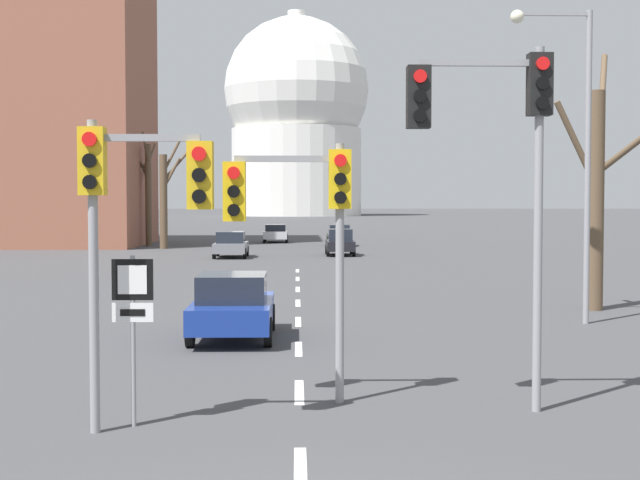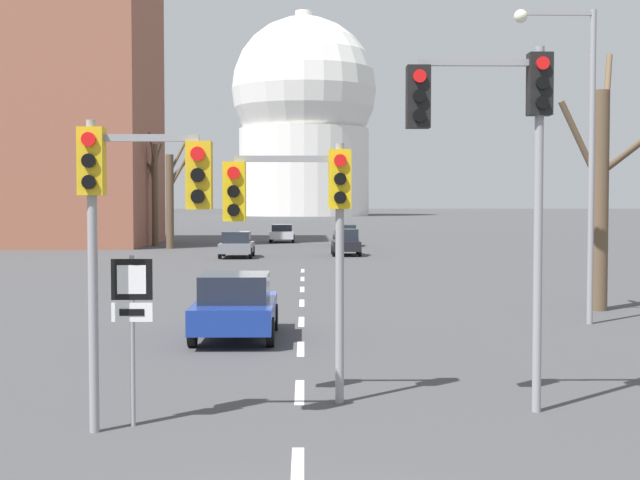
# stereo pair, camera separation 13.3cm
# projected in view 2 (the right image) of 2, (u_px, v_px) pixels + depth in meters

# --- Properties ---
(lane_stripe_0) EXTENTS (0.16, 2.00, 0.01)m
(lane_stripe_0) POSITION_uv_depth(u_px,v_px,m) (298.00, 470.00, 10.91)
(lane_stripe_0) COLOR silver
(lane_stripe_0) RESTS_ON ground_plane
(lane_stripe_1) EXTENTS (0.16, 2.00, 0.01)m
(lane_stripe_1) POSITION_uv_depth(u_px,v_px,m) (300.00, 392.00, 15.40)
(lane_stripe_1) COLOR silver
(lane_stripe_1) RESTS_ON ground_plane
(lane_stripe_2) EXTENTS (0.16, 2.00, 0.01)m
(lane_stripe_2) POSITION_uv_depth(u_px,v_px,m) (301.00, 349.00, 19.90)
(lane_stripe_2) COLOR silver
(lane_stripe_2) RESTS_ON ground_plane
(lane_stripe_3) EXTENTS (0.16, 2.00, 0.01)m
(lane_stripe_3) POSITION_uv_depth(u_px,v_px,m) (301.00, 322.00, 24.39)
(lane_stripe_3) COLOR silver
(lane_stripe_3) RESTS_ON ground_plane
(lane_stripe_4) EXTENTS (0.16, 2.00, 0.01)m
(lane_stripe_4) POSITION_uv_depth(u_px,v_px,m) (302.00, 303.00, 28.89)
(lane_stripe_4) COLOR silver
(lane_stripe_4) RESTS_ON ground_plane
(lane_stripe_5) EXTENTS (0.16, 2.00, 0.01)m
(lane_stripe_5) POSITION_uv_depth(u_px,v_px,m) (302.00, 289.00, 33.38)
(lane_stripe_5) COLOR silver
(lane_stripe_5) RESTS_ON ground_plane
(lane_stripe_6) EXTENTS (0.16, 2.00, 0.01)m
(lane_stripe_6) POSITION_uv_depth(u_px,v_px,m) (302.00, 279.00, 37.88)
(lane_stripe_6) COLOR silver
(lane_stripe_6) RESTS_ON ground_plane
(lane_stripe_7) EXTENTS (0.16, 2.00, 0.01)m
(lane_stripe_7) POSITION_uv_depth(u_px,v_px,m) (303.00, 271.00, 42.37)
(lane_stripe_7) COLOR silver
(lane_stripe_7) RESTS_ON ground_plane
(traffic_signal_near_left) EXTENTS (1.88, 0.34, 4.45)m
(traffic_signal_near_left) POSITION_uv_depth(u_px,v_px,m) (131.00, 198.00, 12.59)
(traffic_signal_near_left) COLOR gray
(traffic_signal_near_left) RESTS_ON ground_plane
(traffic_signal_near_right) EXTENTS (2.24, 0.34, 5.69)m
(traffic_signal_near_right) POSITION_uv_depth(u_px,v_px,m) (499.00, 135.00, 13.75)
(traffic_signal_near_right) COLOR gray
(traffic_signal_near_right) RESTS_ON ground_plane
(traffic_signal_centre_tall) EXTENTS (2.07, 0.34, 4.24)m
(traffic_signal_centre_tall) POSITION_uv_depth(u_px,v_px,m) (301.00, 208.00, 14.43)
(traffic_signal_centre_tall) COLOR gray
(traffic_signal_centre_tall) RESTS_ON ground_plane
(route_sign_post) EXTENTS (0.60, 0.08, 2.51)m
(route_sign_post) POSITION_uv_depth(u_px,v_px,m) (132.00, 310.00, 12.99)
(route_sign_post) COLOR gray
(route_sign_post) RESTS_ON ground_plane
(street_lamp_right) EXTENTS (2.20, 0.36, 8.39)m
(street_lamp_right) POSITION_uv_depth(u_px,v_px,m) (577.00, 132.00, 23.74)
(street_lamp_right) COLOR gray
(street_lamp_right) RESTS_ON ground_plane
(sedan_near_left) EXTENTS (1.94, 4.20, 1.57)m
(sedan_near_left) POSITION_uv_depth(u_px,v_px,m) (236.00, 305.00, 21.37)
(sedan_near_left) COLOR navy
(sedan_near_left) RESTS_ON ground_plane
(sedan_near_right) EXTENTS (1.96, 4.37, 1.45)m
(sedan_near_right) POSITION_uv_depth(u_px,v_px,m) (282.00, 233.00, 71.81)
(sedan_near_right) COLOR #B7B7BC
(sedan_near_right) RESTS_ON ground_plane
(sedan_mid_centre) EXTENTS (1.94, 4.05, 1.53)m
(sedan_mid_centre) POSITION_uv_depth(u_px,v_px,m) (237.00, 244.00, 52.35)
(sedan_mid_centre) COLOR slate
(sedan_mid_centre) RESTS_ON ground_plane
(sedan_far_left) EXTENTS (1.74, 3.81, 1.62)m
(sedan_far_left) POSITION_uv_depth(u_px,v_px,m) (346.00, 242.00, 54.34)
(sedan_far_left) COLOR black
(sedan_far_left) RESTS_ON ground_plane
(sedan_far_right) EXTENTS (1.79, 3.81, 1.57)m
(sedan_far_right) POSITION_uv_depth(u_px,v_px,m) (345.00, 235.00, 65.99)
(sedan_far_right) COLOR #2D4C33
(sedan_far_right) RESTS_ON ground_plane
(bare_tree_left_near) EXTENTS (2.01, 0.86, 7.91)m
(bare_tree_left_near) POSITION_uv_depth(u_px,v_px,m) (171.00, 197.00, 62.14)
(bare_tree_left_near) COLOR brown
(bare_tree_left_near) RESTS_ON ground_plane
(bare_tree_right_near) EXTENTS (3.06, 3.93, 8.15)m
(bare_tree_right_near) POSITION_uv_depth(u_px,v_px,m) (600.00, 187.00, 26.86)
(bare_tree_right_near) COLOR brown
(bare_tree_right_near) RESTS_ON ground_plane
(bare_tree_left_far) EXTENTS (2.74, 5.72, 8.26)m
(bare_tree_left_far) POSITION_uv_depth(u_px,v_px,m) (154.00, 187.00, 66.00)
(bare_tree_left_far) COLOR brown
(bare_tree_left_far) RESTS_ON ground_plane
(capitol_dome) EXTENTS (33.56, 33.56, 47.40)m
(capitol_dome) POSITION_uv_depth(u_px,v_px,m) (304.00, 116.00, 207.07)
(capitol_dome) COLOR silver
(capitol_dome) RESTS_ON ground_plane
(apartment_block_left) EXTENTS (18.00, 14.00, 27.03)m
(apartment_block_left) POSITION_uv_depth(u_px,v_px,m) (30.00, 66.00, 66.98)
(apartment_block_left) COLOR #935642
(apartment_block_left) RESTS_ON ground_plane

